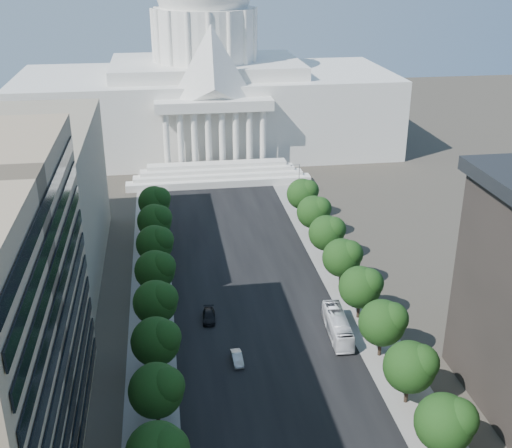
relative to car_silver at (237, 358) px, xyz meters
name	(u,v)px	position (x,y,z in m)	size (l,w,h in m)	color
road_asphalt	(246,278)	(5.31, 28.53, -0.76)	(30.00, 260.00, 0.01)	black
sidewalk_left	(152,285)	(-13.69, 28.53, -0.76)	(8.00, 260.00, 0.02)	gray
sidewalk_right	(337,272)	(24.31, 28.53, -0.76)	(8.00, 260.00, 0.02)	gray
capitol	(207,88)	(5.31, 123.42, 19.25)	(120.00, 56.00, 73.00)	white
tree_l_d	(159,389)	(-12.35, -13.66, 5.70)	(7.79, 7.60, 9.97)	#33261C
tree_l_e	(158,340)	(-12.35, -1.66, 5.70)	(7.79, 7.60, 9.97)	#33261C
tree_l_f	(157,301)	(-12.35, 10.34, 5.70)	(7.79, 7.60, 9.97)	#33261C
tree_l_g	(157,269)	(-12.35, 22.34, 5.70)	(7.79, 7.60, 9.97)	#33261C
tree_l_h	(156,243)	(-12.35, 34.34, 5.70)	(7.79, 7.60, 9.97)	#33261C
tree_l_i	(156,220)	(-12.35, 46.34, 5.70)	(7.79, 7.60, 9.97)	#33261C
tree_l_j	(156,201)	(-12.35, 58.34, 5.70)	(7.79, 7.60, 9.97)	#33261C
tree_r_c	(447,422)	(23.65, -25.66, 5.70)	(7.79, 7.60, 9.97)	#33261C
tree_r_d	(412,366)	(23.65, -13.66, 5.70)	(7.79, 7.60, 9.97)	#33261C
tree_r_e	(385,322)	(23.65, -1.66, 5.70)	(7.79, 7.60, 9.97)	#33261C
tree_r_f	(362,286)	(23.65, 10.34, 5.70)	(7.79, 7.60, 9.97)	#33261C
tree_r_g	(344,257)	(23.65, 22.34, 5.70)	(7.79, 7.60, 9.97)	#33261C
tree_r_h	(328,232)	(23.65, 34.34, 5.70)	(7.79, 7.60, 9.97)	#33261C
tree_r_i	(315,211)	(23.65, 46.34, 5.70)	(7.79, 7.60, 9.97)	#33261C
tree_r_j	(304,193)	(23.65, 58.34, 5.70)	(7.79, 7.60, 9.97)	#33261C
streetlight_b	(461,429)	(25.22, -26.47, 5.06)	(2.61, 0.44, 9.00)	gray
streetlight_c	(393,324)	(25.22, -1.47, 5.06)	(2.61, 0.44, 9.00)	gray
streetlight_d	(350,256)	(25.22, 23.53, 5.06)	(2.61, 0.44, 9.00)	gray
streetlight_e	(319,210)	(25.22, 48.53, 5.06)	(2.61, 0.44, 9.00)	gray
streetlight_f	(297,176)	(25.22, 73.53, 5.06)	(2.61, 0.44, 9.00)	gray
car_silver	(237,358)	(0.00, 0.00, 0.00)	(1.60, 4.59, 1.51)	#ADB0B5
car_dark_b	(209,316)	(-3.46, 13.49, 0.04)	(2.23, 5.49, 1.59)	black
city_bus	(338,326)	(18.08, 5.41, 1.07)	(3.07, 13.12, 3.65)	white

